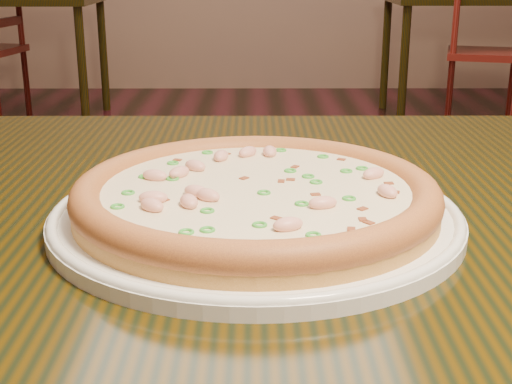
{
  "coord_description": "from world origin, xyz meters",
  "views": [
    {
      "loc": [
        0.09,
        -0.98,
        0.98
      ],
      "look_at": [
        0.09,
        -0.39,
        0.78
      ],
      "focal_mm": 50.0,
      "sensor_mm": 36.0,
      "label": 1
    }
  ],
  "objects_px": {
    "hero_table": "(376,298)",
    "bg_table_left": "(15,12)",
    "chair_c": "(475,52)",
    "plate": "(256,215)",
    "pizza": "(256,195)",
    "bg_table_right": "(471,11)"
  },
  "relations": [
    {
      "from": "hero_table",
      "to": "bg_table_left",
      "type": "height_order",
      "value": "same"
    },
    {
      "from": "bg_table_left",
      "to": "chair_c",
      "type": "relative_size",
      "value": 1.05
    },
    {
      "from": "bg_table_left",
      "to": "plate",
      "type": "bearing_deg",
      "value": -69.3
    },
    {
      "from": "pizza",
      "to": "bg_table_left",
      "type": "distance_m",
      "value": 4.05
    },
    {
      "from": "pizza",
      "to": "bg_table_left",
      "type": "relative_size",
      "value": 0.32
    },
    {
      "from": "hero_table",
      "to": "chair_c",
      "type": "bearing_deg",
      "value": 71.76
    },
    {
      "from": "pizza",
      "to": "chair_c",
      "type": "distance_m",
      "value": 3.86
    },
    {
      "from": "pizza",
      "to": "plate",
      "type": "bearing_deg",
      "value": -8.13
    },
    {
      "from": "pizza",
      "to": "bg_table_left",
      "type": "bearing_deg",
      "value": 110.7
    },
    {
      "from": "plate",
      "to": "bg_table_right",
      "type": "relative_size",
      "value": 0.36
    },
    {
      "from": "bg_table_left",
      "to": "pizza",
      "type": "bearing_deg",
      "value": -69.3
    },
    {
      "from": "bg_table_right",
      "to": "chair_c",
      "type": "relative_size",
      "value": 1.05
    },
    {
      "from": "bg_table_left",
      "to": "chair_c",
      "type": "distance_m",
      "value": 2.74
    },
    {
      "from": "hero_table",
      "to": "pizza",
      "type": "height_order",
      "value": "pizza"
    },
    {
      "from": "plate",
      "to": "bg_table_right",
      "type": "height_order",
      "value": "plate"
    },
    {
      "from": "hero_table",
      "to": "plate",
      "type": "relative_size",
      "value": 3.32
    },
    {
      "from": "bg_table_right",
      "to": "pizza",
      "type": "bearing_deg",
      "value": -108.92
    },
    {
      "from": "plate",
      "to": "pizza",
      "type": "height_order",
      "value": "pizza"
    },
    {
      "from": "hero_table",
      "to": "plate",
      "type": "height_order",
      "value": "plate"
    },
    {
      "from": "plate",
      "to": "chair_c",
      "type": "distance_m",
      "value": 3.86
    },
    {
      "from": "pizza",
      "to": "chair_c",
      "type": "height_order",
      "value": "chair_c"
    },
    {
      "from": "hero_table",
      "to": "chair_c",
      "type": "height_order",
      "value": "chair_c"
    }
  ]
}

